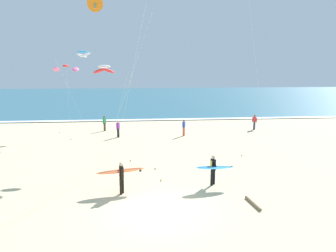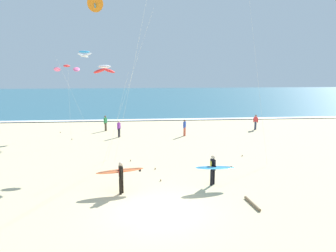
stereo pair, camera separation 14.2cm
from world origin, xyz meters
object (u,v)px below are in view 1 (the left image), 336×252
object	(u,v)px
bystander_green_top	(105,123)
driftwood_log	(253,203)
kite_arc_cobalt_near	(83,54)
bystander_blue_top	(184,128)
bystander_purple_top	(118,129)
bystander_red_top	(254,122)
surfer_trailing	(214,168)
kite_delta_amber_distant	(96,5)
kite_arc_scarlet_far	(66,68)
kite_arc_ivory_mid	(104,70)
surfer_lead	(121,173)

from	to	relation	value
bystander_green_top	driftwood_log	world-z (taller)	bystander_green_top
kite_arc_cobalt_near	bystander_blue_top	world-z (taller)	kite_arc_cobalt_near
bystander_purple_top	bystander_red_top	bearing A→B (deg)	9.73
bystander_red_top	driftwood_log	distance (m)	18.82
bystander_blue_top	bystander_purple_top	size ratio (longest dim) A/B	1.00
kite_arc_cobalt_near	bystander_purple_top	distance (m)	8.43
surfer_trailing	bystander_blue_top	size ratio (longest dim) A/B	1.43
driftwood_log	bystander_green_top	bearing A→B (deg)	116.14
bystander_green_top	surfer_trailing	bearing A→B (deg)	-64.11
driftwood_log	bystander_red_top	bearing A→B (deg)	69.14
kite_delta_amber_distant	bystander_green_top	xyz separation A→B (m)	(-1.17, 12.10, -9.27)
kite_arc_scarlet_far	surfer_trailing	bearing A→B (deg)	-45.49
kite_arc_cobalt_near	bystander_purple_top	world-z (taller)	kite_arc_cobalt_near
driftwood_log	bystander_purple_top	bearing A→B (deg)	115.94
surfer_trailing	kite_delta_amber_distant	size ratio (longest dim) A/B	0.21
bystander_purple_top	bystander_green_top	world-z (taller)	same
bystander_purple_top	kite_arc_ivory_mid	bearing A→B (deg)	-92.26
surfer_trailing	kite_delta_amber_distant	bearing A→B (deg)	150.47
kite_arc_scarlet_far	driftwood_log	bearing A→B (deg)	-48.27
kite_arc_scarlet_far	kite_arc_cobalt_near	bearing A→B (deg)	86.24
surfer_lead	bystander_blue_top	bearing A→B (deg)	68.48
kite_arc_ivory_mid	driftwood_log	world-z (taller)	kite_arc_ivory_mid
kite_delta_amber_distant	bystander_blue_top	distance (m)	14.54
surfer_trailing	kite_arc_scarlet_far	bearing A→B (deg)	134.51
kite_delta_amber_distant	bystander_green_top	size ratio (longest dim) A/B	6.70
kite_arc_ivory_mid	bystander_purple_top	size ratio (longest dim) A/B	4.16
kite_delta_amber_distant	bystander_blue_top	size ratio (longest dim) A/B	6.70
surfer_lead	driftwood_log	size ratio (longest dim) A/B	1.74
kite_arc_scarlet_far	kite_delta_amber_distant	size ratio (longest dim) A/B	0.63
surfer_lead	kite_arc_cobalt_near	bearing A→B (deg)	105.14
surfer_lead	kite_arc_ivory_mid	bearing A→B (deg)	102.46
bystander_red_top	bystander_purple_top	distance (m)	14.28
kite_arc_cobalt_near	bystander_green_top	distance (m)	7.17
surfer_trailing	bystander_green_top	world-z (taller)	surfer_trailing
surfer_lead	bystander_green_top	size ratio (longest dim) A/B	1.62
bystander_green_top	bystander_purple_top	bearing A→B (deg)	-62.92
kite_arc_scarlet_far	bystander_green_top	bearing A→B (deg)	68.71
surfer_lead	kite_arc_cobalt_near	size ratio (longest dim) A/B	0.32
kite_delta_amber_distant	driftwood_log	distance (m)	14.11
kite_arc_cobalt_near	kite_arc_scarlet_far	xyz separation A→B (m)	(-0.39, -5.98, -1.36)
kite_delta_amber_distant	bystander_purple_top	xyz separation A→B (m)	(0.42, 8.99, -9.27)
surfer_lead	bystander_purple_top	bearing A→B (deg)	94.49
surfer_lead	kite_delta_amber_distant	bearing A→B (deg)	109.46
surfer_lead	bystander_blue_top	size ratio (longest dim) A/B	1.62
driftwood_log	surfer_trailing	bearing A→B (deg)	117.65
kite_arc_ivory_mid	driftwood_log	xyz separation A→B (m)	(7.66, -8.00, -6.24)
surfer_lead	kite_arc_ivory_mid	distance (m)	8.04
kite_arc_ivory_mid	bystander_blue_top	world-z (taller)	kite_arc_ivory_mid
kite_delta_amber_distant	driftwood_log	world-z (taller)	kite_delta_amber_distant
driftwood_log	kite_arc_scarlet_far	bearing A→B (deg)	131.73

